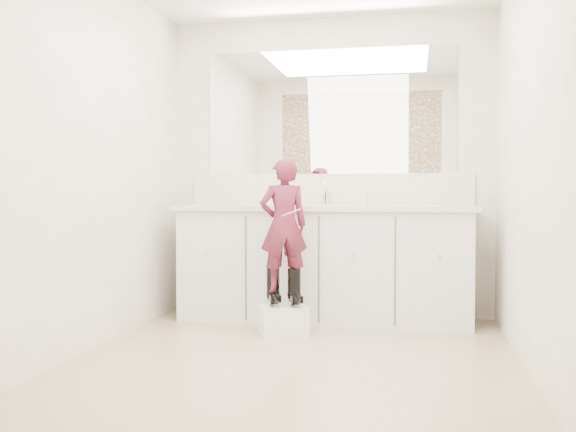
# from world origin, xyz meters

# --- Properties ---
(floor) EXTENTS (3.00, 3.00, 0.00)m
(floor) POSITION_xyz_m (0.00, 0.00, 0.00)
(floor) COLOR #988164
(floor) RESTS_ON ground
(wall_back) EXTENTS (2.60, 0.00, 2.60)m
(wall_back) POSITION_xyz_m (0.00, 1.50, 1.20)
(wall_back) COLOR beige
(wall_back) RESTS_ON floor
(wall_front) EXTENTS (2.60, 0.00, 2.60)m
(wall_front) POSITION_xyz_m (0.00, -1.50, 1.20)
(wall_front) COLOR beige
(wall_front) RESTS_ON floor
(wall_left) EXTENTS (0.00, 3.00, 3.00)m
(wall_left) POSITION_xyz_m (-1.30, 0.00, 1.20)
(wall_left) COLOR beige
(wall_left) RESTS_ON floor
(wall_right) EXTENTS (0.00, 3.00, 3.00)m
(wall_right) POSITION_xyz_m (1.30, 0.00, 1.20)
(wall_right) COLOR beige
(wall_right) RESTS_ON floor
(vanity_cabinet) EXTENTS (2.20, 0.55, 0.85)m
(vanity_cabinet) POSITION_xyz_m (0.00, 1.23, 0.42)
(vanity_cabinet) COLOR silver
(vanity_cabinet) RESTS_ON floor
(countertop) EXTENTS (2.28, 0.58, 0.04)m
(countertop) POSITION_xyz_m (0.00, 1.21, 0.87)
(countertop) COLOR beige
(countertop) RESTS_ON vanity_cabinet
(backsplash) EXTENTS (2.28, 0.03, 0.25)m
(backsplash) POSITION_xyz_m (0.00, 1.49, 1.02)
(backsplash) COLOR beige
(backsplash) RESTS_ON countertop
(mirror) EXTENTS (2.00, 0.02, 1.00)m
(mirror) POSITION_xyz_m (0.00, 1.49, 1.64)
(mirror) COLOR white
(mirror) RESTS_ON wall_back
(dot_panel) EXTENTS (2.00, 0.01, 1.20)m
(dot_panel) POSITION_xyz_m (0.00, -1.49, 1.65)
(dot_panel) COLOR #472819
(dot_panel) RESTS_ON wall_front
(faucet) EXTENTS (0.08, 0.08, 0.10)m
(faucet) POSITION_xyz_m (0.00, 1.38, 0.94)
(faucet) COLOR silver
(faucet) RESTS_ON countertop
(cup) EXTENTS (0.11, 0.11, 0.08)m
(cup) POSITION_xyz_m (0.30, 1.29, 0.93)
(cup) COLOR #F2E6C1
(cup) RESTS_ON countertop
(soap_bottle) EXTENTS (0.09, 0.09, 0.16)m
(soap_bottle) POSITION_xyz_m (-0.42, 1.24, 0.97)
(soap_bottle) COLOR silver
(soap_bottle) RESTS_ON countertop
(step_stool) EXTENTS (0.39, 0.37, 0.20)m
(step_stool) POSITION_xyz_m (-0.21, 0.67, 0.10)
(step_stool) COLOR white
(step_stool) RESTS_ON floor
(boot_left) EXTENTS (0.16, 0.20, 0.26)m
(boot_left) POSITION_xyz_m (-0.28, 0.69, 0.33)
(boot_left) COLOR black
(boot_left) RESTS_ON step_stool
(boot_right) EXTENTS (0.16, 0.20, 0.26)m
(boot_right) POSITION_xyz_m (-0.13, 0.69, 0.33)
(boot_right) COLOR black
(boot_right) RESTS_ON step_stool
(toddler) EXTENTS (0.40, 0.34, 0.92)m
(toddler) POSITION_xyz_m (-0.21, 0.69, 0.76)
(toddler) COLOR #9D3058
(toddler) RESTS_ON step_stool
(toothbrush) EXTENTS (0.13, 0.07, 0.06)m
(toothbrush) POSITION_xyz_m (-0.14, 0.61, 0.85)
(toothbrush) COLOR #DE5683
(toothbrush) RESTS_ON toddler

